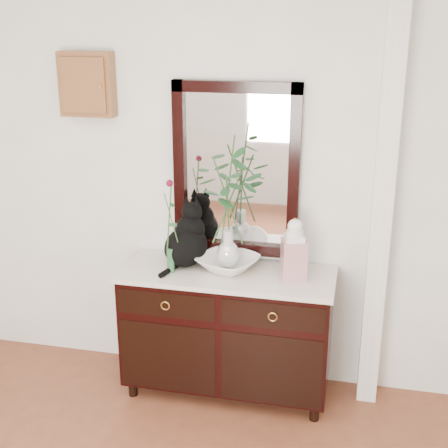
% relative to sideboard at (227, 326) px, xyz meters
% --- Properties ---
extents(wall_back, '(3.60, 0.04, 2.70)m').
position_rel_sideboard_xyz_m(wall_back, '(-0.10, 0.25, 0.88)').
color(wall_back, white).
rests_on(wall_back, ground).
extents(pilaster, '(0.12, 0.20, 2.70)m').
position_rel_sideboard_xyz_m(pilaster, '(0.90, 0.17, 0.88)').
color(pilaster, white).
rests_on(pilaster, ground).
extents(sideboard, '(1.33, 0.52, 0.82)m').
position_rel_sideboard_xyz_m(sideboard, '(0.00, 0.00, 0.00)').
color(sideboard, black).
rests_on(sideboard, ground).
extents(wall_mirror, '(0.80, 0.06, 1.10)m').
position_rel_sideboard_xyz_m(wall_mirror, '(-0.00, 0.24, 0.97)').
color(wall_mirror, black).
rests_on(wall_mirror, wall_back).
extents(key_cabinet, '(0.35, 0.10, 0.40)m').
position_rel_sideboard_xyz_m(key_cabinet, '(-0.95, 0.21, 1.48)').
color(key_cabinet, brown).
rests_on(key_cabinet, wall_back).
extents(cat, '(0.37, 0.42, 0.41)m').
position_rel_sideboard_xyz_m(cat, '(-0.28, 0.07, 0.58)').
color(cat, black).
rests_on(cat, sideboard).
extents(lotus_bowl, '(0.47, 0.47, 0.09)m').
position_rel_sideboard_xyz_m(lotus_bowl, '(-0.01, 0.04, 0.42)').
color(lotus_bowl, white).
rests_on(lotus_bowl, sideboard).
extents(vase_branches, '(0.51, 0.51, 0.85)m').
position_rel_sideboard_xyz_m(vase_branches, '(-0.01, 0.04, 0.82)').
color(vase_branches, silver).
rests_on(vase_branches, lotus_bowl).
extents(bud_vase_rose, '(0.09, 0.09, 0.61)m').
position_rel_sideboard_xyz_m(bud_vase_rose, '(-0.34, -0.07, 0.68)').
color(bud_vase_rose, '#2B6338').
rests_on(bud_vase_rose, sideboard).
extents(ginger_jar, '(0.18, 0.18, 0.39)m').
position_rel_sideboard_xyz_m(ginger_jar, '(0.41, 0.00, 0.57)').
color(ginger_jar, white).
rests_on(ginger_jar, sideboard).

